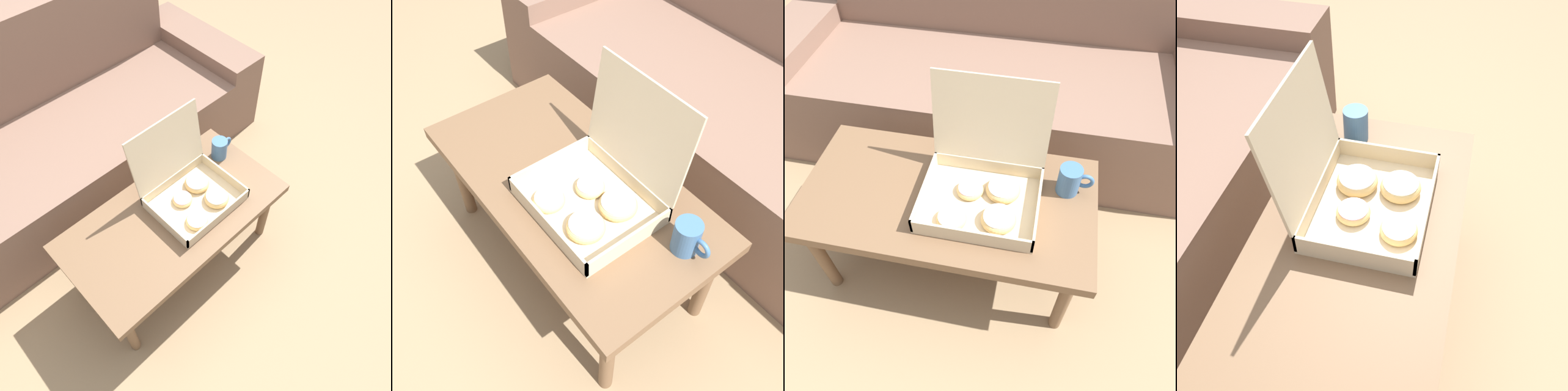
{
  "view_description": "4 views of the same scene",
  "coord_description": "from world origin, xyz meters",
  "views": [
    {
      "loc": [
        -0.56,
        -0.76,
        1.84
      ],
      "look_at": [
        0.12,
        -0.07,
        0.48
      ],
      "focal_mm": 35.0,
      "sensor_mm": 36.0,
      "label": 1
    },
    {
      "loc": [
        0.78,
        -0.58,
        1.47
      ],
      "look_at": [
        0.12,
        -0.07,
        0.48
      ],
      "focal_mm": 42.0,
      "sensor_mm": 36.0,
      "label": 2
    },
    {
      "loc": [
        0.26,
        -0.8,
        1.43
      ],
      "look_at": [
        0.12,
        -0.07,
        0.48
      ],
      "focal_mm": 35.0,
      "sensor_mm": 36.0,
      "label": 3
    },
    {
      "loc": [
        -0.67,
        -0.26,
        1.34
      ],
      "look_at": [
        0.12,
        -0.07,
        0.48
      ],
      "focal_mm": 42.0,
      "sensor_mm": 36.0,
      "label": 4
    }
  ],
  "objects": [
    {
      "name": "ground_plane",
      "position": [
        0.0,
        0.0,
        0.0
      ],
      "size": [
        12.0,
        12.0,
        0.0
      ],
      "primitive_type": "plane",
      "color": "#937756"
    },
    {
      "name": "pastry_box",
      "position": [
        0.13,
        -0.03,
        0.49
      ],
      "size": [
        0.38,
        0.35,
        0.36
      ],
      "color": "beige",
      "rests_on": "coffee_table"
    },
    {
      "name": "coffee_table",
      "position": [
        0.0,
        -0.04,
        0.38
      ],
      "size": [
        0.99,
        0.52,
        0.43
      ],
      "color": "brown",
      "rests_on": "ground_plane"
    },
    {
      "name": "coffee_mug",
      "position": [
        0.39,
        0.05,
        0.48
      ],
      "size": [
        0.12,
        0.08,
        0.1
      ],
      "color": "#3D6693",
      "rests_on": "coffee_table"
    },
    {
      "name": "couch",
      "position": [
        0.0,
        0.83,
        0.3
      ],
      "size": [
        2.16,
        0.85,
        0.91
      ],
      "color": "#7A5B4C",
      "rests_on": "ground_plane"
    }
  ]
}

